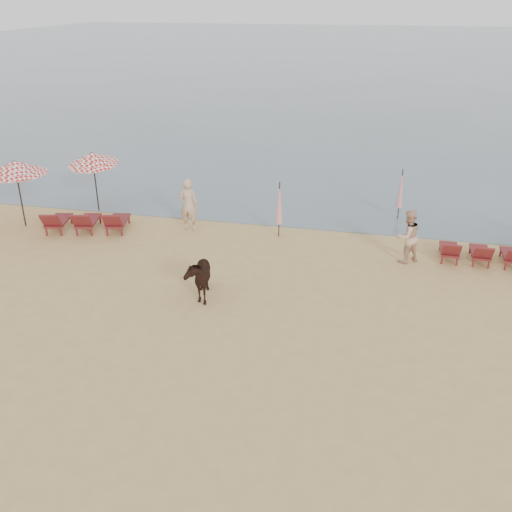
% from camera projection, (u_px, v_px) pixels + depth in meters
% --- Properties ---
extents(ground, '(120.00, 120.00, 0.00)m').
position_uv_depth(ground, '(206.00, 398.00, 12.27)').
color(ground, tan).
rests_on(ground, ground).
extents(sea, '(160.00, 140.00, 0.06)m').
position_uv_depth(sea, '(367.00, 51.00, 83.08)').
color(sea, '#51606B').
rests_on(sea, ground).
extents(lounger_cluster_left, '(3.09, 2.20, 0.62)m').
position_uv_depth(lounger_cluster_left, '(86.00, 221.00, 20.54)').
color(lounger_cluster_left, maroon).
rests_on(lounger_cluster_left, ground).
extents(lounger_cluster_right, '(3.46, 1.53, 0.54)m').
position_uv_depth(lounger_cluster_right, '(497.00, 254.00, 18.08)').
color(lounger_cluster_right, maroon).
rests_on(lounger_cluster_right, ground).
extents(umbrella_open_left_a, '(2.20, 2.20, 2.51)m').
position_uv_depth(umbrella_open_left_a, '(15.00, 167.00, 20.28)').
color(umbrella_open_left_a, black).
rests_on(umbrella_open_left_a, ground).
extents(umbrella_open_left_b, '(1.93, 1.96, 2.46)m').
position_uv_depth(umbrella_open_left_b, '(93.00, 158.00, 21.82)').
color(umbrella_open_left_b, black).
rests_on(umbrella_open_left_b, ground).
extents(umbrella_closed_left, '(0.25, 0.25, 2.02)m').
position_uv_depth(umbrella_closed_left, '(279.00, 203.00, 19.82)').
color(umbrella_closed_left, black).
rests_on(umbrella_closed_left, ground).
extents(umbrella_closed_right, '(0.24, 0.24, 1.97)m').
position_uv_depth(umbrella_closed_right, '(401.00, 189.00, 21.37)').
color(umbrella_closed_right, black).
rests_on(umbrella_closed_right, ground).
extents(cow, '(1.11, 1.69, 1.32)m').
position_uv_depth(cow, '(198.00, 276.00, 16.08)').
color(cow, black).
rests_on(cow, ground).
extents(beachgoer_left, '(0.71, 0.47, 1.93)m').
position_uv_depth(beachgoer_left, '(188.00, 204.00, 20.56)').
color(beachgoer_left, tan).
rests_on(beachgoer_left, ground).
extents(beachgoer_right_a, '(1.08, 1.05, 1.76)m').
position_uv_depth(beachgoer_right_a, '(407.00, 236.00, 18.09)').
color(beachgoer_right_a, tan).
rests_on(beachgoer_right_a, ground).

